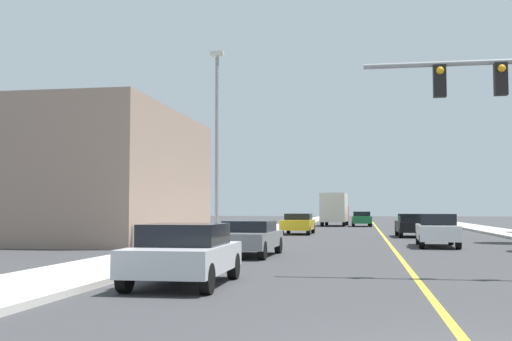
# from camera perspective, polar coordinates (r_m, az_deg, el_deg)

# --- Properties ---
(ground) EXTENTS (192.00, 192.00, 0.00)m
(ground) POSITION_cam_1_polar(r_m,az_deg,el_deg) (49.15, 11.16, -5.44)
(ground) COLOR #38383A
(sidewalk_left) EXTENTS (2.92, 168.00, 0.15)m
(sidewalk_left) POSITION_cam_1_polar(r_m,az_deg,el_deg) (49.65, 1.29, -5.39)
(sidewalk_left) COLOR beige
(sidewalk_left) RESTS_ON ground
(sidewalk_right) EXTENTS (2.92, 168.00, 0.15)m
(sidewalk_right) POSITION_cam_1_polar(r_m,az_deg,el_deg) (50.09, 20.93, -5.15)
(sidewalk_right) COLOR #B2ADA3
(sidewalk_right) RESTS_ON ground
(lane_marking_center) EXTENTS (0.16, 144.00, 0.01)m
(lane_marking_center) POSITION_cam_1_polar(r_m,az_deg,el_deg) (49.15, 11.16, -5.43)
(lane_marking_center) COLOR yellow
(lane_marking_center) RESTS_ON ground
(building_left_near) EXTENTS (14.44, 14.36, 6.92)m
(building_left_near) POSITION_cam_1_polar(r_m,az_deg,el_deg) (36.50, -17.97, -0.60)
(building_left_near) COLOR gray
(building_left_near) RESTS_ON ground
(street_lamp) EXTENTS (0.56, 0.28, 8.48)m
(street_lamp) POSITION_cam_1_polar(r_m,az_deg,el_deg) (27.39, -3.57, 2.99)
(street_lamp) COLOR gray
(street_lamp) RESTS_ON sidewalk_left
(car_yellow) EXTENTS (2.00, 4.52, 1.40)m
(car_yellow) POSITION_cam_1_polar(r_m,az_deg,el_deg) (42.74, 3.84, -4.80)
(car_yellow) COLOR gold
(car_yellow) RESTS_ON ground
(car_black) EXTENTS (1.96, 4.41, 1.42)m
(car_black) POSITION_cam_1_polar(r_m,az_deg,el_deg) (39.80, 14.04, -4.80)
(car_black) COLOR black
(car_black) RESTS_ON ground
(car_silver) EXTENTS (2.00, 3.94, 1.39)m
(car_silver) POSITION_cam_1_polar(r_m,az_deg,el_deg) (14.47, -6.53, -7.43)
(car_silver) COLOR #BCBCC1
(car_silver) RESTS_ON ground
(car_gray) EXTENTS (2.03, 4.43, 1.29)m
(car_gray) POSITION_cam_1_polar(r_m,az_deg,el_deg) (23.14, -0.66, -6.07)
(car_gray) COLOR slate
(car_gray) RESTS_ON ground
(car_green) EXTENTS (1.97, 4.51, 1.45)m
(car_green) POSITION_cam_1_polar(r_m,az_deg,el_deg) (61.99, 9.56, -4.34)
(car_green) COLOR #196638
(car_green) RESTS_ON ground
(car_white) EXTENTS (1.91, 4.61, 1.50)m
(car_white) POSITION_cam_1_polar(r_m,az_deg,el_deg) (29.83, 16.11, -5.20)
(car_white) COLOR white
(car_white) RESTS_ON ground
(delivery_truck) EXTENTS (2.64, 7.11, 3.24)m
(delivery_truck) POSITION_cam_1_polar(r_m,az_deg,el_deg) (63.19, 7.14, -3.47)
(delivery_truck) COLOR red
(delivery_truck) RESTS_ON ground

